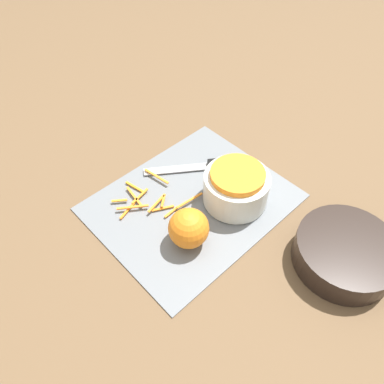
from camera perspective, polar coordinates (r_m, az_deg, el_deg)
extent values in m
plane|color=brown|center=(0.84, 0.00, -1.62)|extent=(4.00, 4.00, 0.00)
cube|color=slate|center=(0.84, 0.00, -1.49)|extent=(0.42, 0.34, 0.01)
cylinder|color=silver|center=(0.81, 6.70, 0.54)|extent=(0.14, 0.14, 0.07)
cylinder|color=orange|center=(0.78, 6.97, 2.54)|extent=(0.12, 0.12, 0.02)
cylinder|color=black|center=(0.78, 22.28, -8.58)|extent=(0.19, 0.19, 0.06)
cube|color=black|center=(0.91, 5.48, 4.52)|extent=(0.09, 0.07, 0.02)
cube|color=#B2B2B7|center=(0.90, -2.44, 3.50)|extent=(0.14, 0.11, 0.00)
sphere|color=orange|center=(0.74, -0.51, -5.53)|extent=(0.08, 0.08, 0.08)
cube|color=orange|center=(0.83, -9.83, -2.83)|extent=(0.05, 0.02, 0.00)
cube|color=orange|center=(0.83, -4.43, -1.40)|extent=(0.03, 0.02, 0.00)
cube|color=orange|center=(0.88, -5.44, 2.41)|extent=(0.02, 0.07, 0.00)
cube|color=orange|center=(0.82, -9.04, -2.28)|extent=(0.06, 0.04, 0.00)
cube|color=orange|center=(0.82, -0.20, -1.42)|extent=(0.07, 0.01, 0.00)
cube|color=orange|center=(0.84, -11.02, -1.29)|extent=(0.03, 0.02, 0.00)
cube|color=orange|center=(0.81, -3.15, -3.04)|extent=(0.04, 0.01, 0.00)
cube|color=orange|center=(0.82, -5.38, -1.67)|extent=(0.06, 0.02, 0.00)
cube|color=orange|center=(0.84, -8.72, -0.76)|extent=(0.02, 0.07, 0.00)
cube|color=orange|center=(0.87, -8.61, 0.70)|extent=(0.02, 0.06, 0.00)
cube|color=orange|center=(0.82, -4.47, -2.49)|extent=(0.05, 0.03, 0.00)
cube|color=orange|center=(0.84, -7.93, -0.61)|extent=(0.05, 0.02, 0.00)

